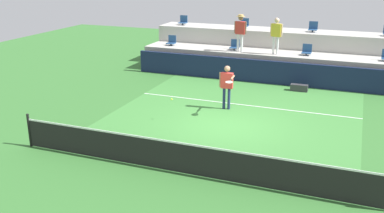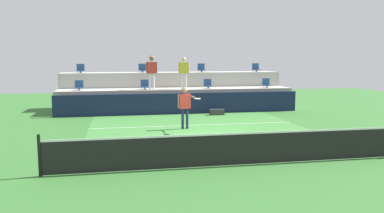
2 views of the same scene
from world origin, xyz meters
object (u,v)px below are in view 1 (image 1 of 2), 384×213
(stadium_chair_upper_far_left, at_px, (183,21))
(spectator_in_white, at_px, (276,32))
(stadium_chair_lower_far_left, at_px, (172,41))
(tennis_ball, at_px, (172,99))
(stadium_chair_upper_left, at_px, (244,24))
(stadium_chair_lower_right, at_px, (307,51))
(stadium_chair_upper_right, at_px, (313,28))
(spectator_with_hat, at_px, (240,29))
(tennis_player, at_px, (227,83))
(equipment_bag, at_px, (299,88))
(stadium_chair_lower_left, at_px, (235,46))

(stadium_chair_upper_far_left, distance_m, spectator_in_white, 6.09)
(stadium_chair_lower_far_left, relative_size, tennis_ball, 7.65)
(stadium_chair_upper_left, bearing_deg, stadium_chair_lower_far_left, -152.70)
(stadium_chair_lower_right, xyz_separation_m, stadium_chair_upper_right, (0.02, 1.80, 0.85))
(spectator_in_white, relative_size, tennis_ball, 25.68)
(stadium_chair_upper_left, height_order, tennis_ball, stadium_chair_upper_left)
(stadium_chair_upper_far_left, height_order, spectator_with_hat, spectator_with_hat)
(stadium_chair_lower_right, relative_size, tennis_player, 0.30)
(spectator_in_white, relative_size, equipment_bag, 2.30)
(stadium_chair_lower_right, bearing_deg, stadium_chair_upper_left, 153.27)
(stadium_chair_lower_far_left, height_order, stadium_chair_upper_far_left, stadium_chair_upper_far_left)
(stadium_chair_lower_right, bearing_deg, tennis_ball, -116.46)
(tennis_ball, bearing_deg, stadium_chair_lower_far_left, 113.69)
(stadium_chair_lower_right, bearing_deg, stadium_chair_upper_right, 89.46)
(stadium_chair_lower_far_left, xyz_separation_m, equipment_bag, (7.08, -1.99, -1.31))
(stadium_chair_lower_right, height_order, stadium_chair_upper_far_left, stadium_chair_upper_far_left)
(stadium_chair_lower_right, xyz_separation_m, tennis_ball, (-3.75, -7.54, -0.65))
(spectator_with_hat, height_order, equipment_bag, spectator_with_hat)
(stadium_chair_upper_right, bearing_deg, spectator_in_white, -123.75)
(spectator_in_white, bearing_deg, stadium_chair_lower_left, 169.77)
(tennis_ball, bearing_deg, tennis_player, 53.05)
(equipment_bag, bearing_deg, spectator_with_hat, 153.49)
(stadium_chair_upper_left, bearing_deg, stadium_chair_lower_left, -89.85)
(spectator_with_hat, height_order, tennis_ball, spectator_with_hat)
(stadium_chair_lower_left, xyz_separation_m, tennis_player, (1.28, -5.59, -0.39))
(stadium_chair_lower_far_left, bearing_deg, stadium_chair_upper_left, 27.30)
(stadium_chair_lower_far_left, bearing_deg, stadium_chair_upper_far_left, 91.94)
(stadium_chair_lower_left, bearing_deg, stadium_chair_lower_far_left, 180.00)
(stadium_chair_upper_right, distance_m, equipment_bag, 4.37)
(stadium_chair_upper_left, relative_size, spectator_with_hat, 0.28)
(stadium_chair_upper_right, bearing_deg, stadium_chair_lower_right, -90.54)
(stadium_chair_upper_left, xyz_separation_m, spectator_with_hat, (0.37, -2.18, 0.07))
(equipment_bag, bearing_deg, stadium_chair_upper_right, 90.03)
(stadium_chair_lower_right, height_order, spectator_in_white, spectator_in_white)
(stadium_chair_upper_right, xyz_separation_m, spectator_with_hat, (-3.22, -2.18, 0.07))
(stadium_chair_lower_right, bearing_deg, equipment_bag, -89.46)
(stadium_chair_lower_far_left, height_order, spectator_in_white, spectator_in_white)
(stadium_chair_upper_far_left, distance_m, spectator_with_hat, 4.48)
(spectator_with_hat, xyz_separation_m, spectator_in_white, (1.77, -0.00, -0.08))
(tennis_player, xyz_separation_m, spectator_with_hat, (-0.92, 5.21, 1.31))
(tennis_player, height_order, spectator_with_hat, spectator_with_hat)
(stadium_chair_lower_left, bearing_deg, tennis_player, -77.08)
(stadium_chair_lower_right, relative_size, stadium_chair_upper_left, 1.00)
(tennis_ball, xyz_separation_m, equipment_bag, (3.77, 5.55, -0.67))
(stadium_chair_lower_left, xyz_separation_m, tennis_ball, (-0.18, -7.54, -0.65))
(stadium_chair_lower_right, xyz_separation_m, tennis_player, (-2.29, -5.59, -0.39))
(stadium_chair_lower_left, height_order, tennis_player, stadium_chair_lower_left)
(stadium_chair_lower_left, bearing_deg, equipment_bag, -29.05)
(stadium_chair_upper_left, relative_size, stadium_chair_upper_right, 1.00)
(stadium_chair_upper_left, bearing_deg, stadium_chair_lower_right, -26.73)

